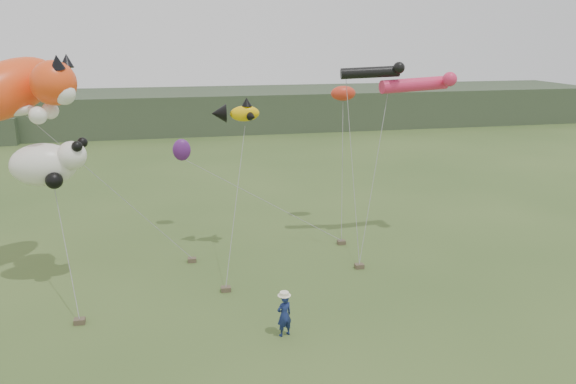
% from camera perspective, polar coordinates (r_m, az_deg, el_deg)
% --- Properties ---
extents(ground, '(120.00, 120.00, 0.00)m').
position_cam_1_polar(ground, '(20.14, 0.33, -13.73)').
color(ground, '#385123').
rests_on(ground, ground).
extents(headland, '(90.00, 13.00, 4.00)m').
position_cam_1_polar(headland, '(62.33, -11.56, 8.03)').
color(headland, '#2D3D28').
rests_on(headland, ground).
extents(festival_attendant, '(0.65, 0.53, 1.52)m').
position_cam_1_polar(festival_attendant, '(19.39, -0.38, -12.40)').
color(festival_attendant, navy).
rests_on(festival_attendant, ground).
extents(sandbag_anchors, '(11.82, 5.86, 0.19)m').
position_cam_1_polar(sandbag_anchors, '(24.24, -4.05, -8.18)').
color(sandbag_anchors, brown).
rests_on(sandbag_anchors, ground).
extents(cat_kite, '(6.17, 5.13, 3.37)m').
position_cam_1_polar(cat_kite, '(24.68, -25.81, 9.42)').
color(cat_kite, '#FF4916').
rests_on(cat_kite, ground).
extents(fish_kite, '(2.15, 1.46, 1.13)m').
position_cam_1_polar(fish_kite, '(25.34, -5.38, 8.01)').
color(fish_kite, '#EFBA07').
rests_on(fish_kite, ground).
extents(tube_kites, '(5.49, 1.35, 1.48)m').
position_cam_1_polar(tube_kites, '(27.41, 11.85, 11.11)').
color(tube_kites, black).
rests_on(tube_kites, ground).
extents(panda_kite, '(2.97, 1.92, 1.85)m').
position_cam_1_polar(panda_kite, '(23.80, -23.18, 2.65)').
color(panda_kite, white).
rests_on(panda_kite, ground).
extents(misc_kites, '(9.37, 1.59, 3.72)m').
position_cam_1_polar(misc_kites, '(28.91, -1.87, 7.42)').
color(misc_kites, red).
rests_on(misc_kites, ground).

